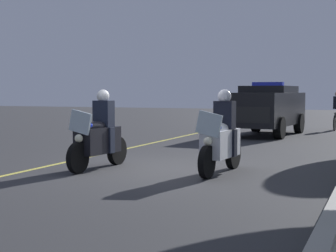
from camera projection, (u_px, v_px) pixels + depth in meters
ground_plane at (159, 169)px, 11.41m from camera, size 80.00×80.00×0.00m
lane_stripe_center at (63, 163)px, 12.35m from camera, size 48.00×0.12×0.01m
police_motorcycle_lead_left at (99, 137)px, 11.34m from camera, size 2.14×0.62×1.72m
police_motorcycle_lead_right at (221, 139)px, 10.71m from camera, size 2.14×0.62×1.72m
police_suv at (267, 108)px, 20.23m from camera, size 5.02×2.36×2.05m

